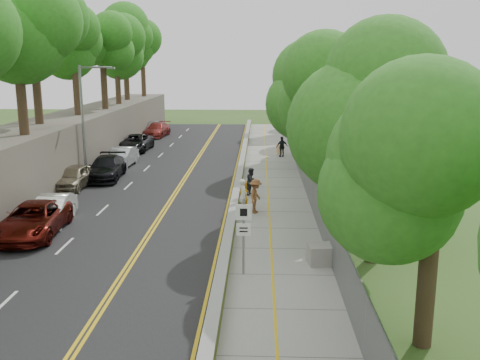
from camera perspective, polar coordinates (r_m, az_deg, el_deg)
The scene contains 25 objects.
ground at distance 24.28m, azimuth -1.90°, elevation -7.35°, with size 140.00×140.00×0.00m, color #33511E.
road at distance 39.29m, azimuth -8.24°, elevation 0.33°, with size 11.20×66.00×0.04m, color black.
sidewalk at distance 38.67m, azimuth 3.43°, elevation 0.25°, with size 4.20×66.00×0.05m, color gray.
jersey_barrier at distance 38.62m, azimuth 0.02°, elevation 0.67°, with size 0.42×66.00×0.60m, color #C4E826.
rock_embankment at distance 41.17m, azimuth -19.51°, elevation 3.10°, with size 5.00×66.00×4.00m, color #595147.
chainlink_fence at distance 38.58m, azimuth 6.56°, elevation 1.64°, with size 0.04×66.00×2.00m, color slate.
trees_embankment at distance 40.57m, azimuth -19.73°, elevation 15.03°, with size 6.40×66.00×13.00m, color #338A21, non-canonical shape.
trees_fenceside at distance 38.16m, azimuth 10.37°, elevation 10.47°, with size 7.00×66.00×14.00m, color #3A8826, non-canonical shape.
streetlight at distance 38.88m, azimuth -16.14°, elevation 6.73°, with size 2.52×0.22×8.00m.
signpost at distance 20.74m, azimuth 0.38°, elevation -5.14°, with size 0.62×0.09×3.10m.
construction_barrel at distance 48.30m, azimuth 4.20°, elevation 3.30°, with size 0.55×0.55×0.91m, color orange.
concrete_block at distance 22.58m, azimuth 8.83°, elevation -7.83°, with size 1.22×0.91×0.81m, color gray.
car_1 at distance 29.14m, azimuth -19.41°, elevation -3.08°, with size 1.54×4.42×1.46m, color white.
car_2 at distance 27.60m, azimuth -21.22°, elevation -3.98°, with size 2.56×5.55×1.54m, color #58110B.
car_3 at distance 39.20m, azimuth -14.09°, elevation 1.27°, with size 2.22×5.47×1.59m, color black.
car_4 at distance 36.81m, azimuth -17.35°, elevation 0.31°, with size 1.82×4.52×1.54m, color gray.
car_5 at distance 43.42m, azimuth -12.52°, elevation 2.38°, with size 1.61×4.61×1.52m, color silver.
car_6 at distance 50.90m, azimuth -11.09°, elevation 3.92°, with size 2.54×5.51×1.53m, color black.
car_7 at distance 60.24m, azimuth -8.87°, elevation 5.32°, with size 2.14×5.25×1.52m, color maroon.
car_8 at distance 61.65m, azimuth -9.38°, elevation 5.52°, with size 1.95×4.84×1.65m, color #BBBBBF.
painter_0 at distance 30.43m, azimuth 0.38°, elevation -1.52°, with size 0.79×0.51×1.62m, color #C4890F.
painter_1 at distance 29.57m, azimuth 0.33°, elevation -1.69°, with size 0.68×0.45×1.87m, color white.
painter_2 at distance 33.45m, azimuth 1.24°, elevation -0.14°, with size 0.83×0.65×1.71m, color #232328.
painter_3 at distance 29.44m, azimuth 1.69°, elevation -1.72°, with size 1.23×0.71×1.90m, color brown.
person_far at distance 46.93m, azimuth 4.51°, elevation 3.57°, with size 1.05×0.44×1.79m, color black.
Camera 1 is at (1.65, -22.76, 8.28)m, focal length 40.00 mm.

